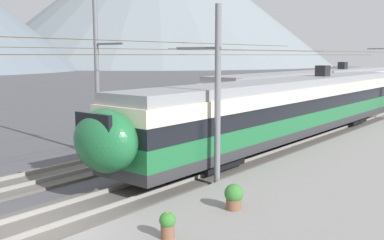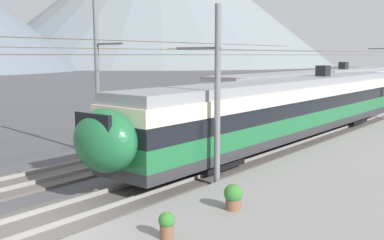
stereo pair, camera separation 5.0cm
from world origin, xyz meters
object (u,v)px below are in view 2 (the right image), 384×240
potted_plant_by_shelter (167,224)px  potted_plant_platform_edge (233,196)px  train_near_platform (289,107)px  train_far_track (320,88)px  catenary_mast_mid (214,93)px  catenary_mast_far_side (99,75)px

potted_plant_by_shelter → potted_plant_platform_edge: bearing=-1.9°
potted_plant_platform_edge → potted_plant_by_shelter: bearing=178.1°
train_near_platform → potted_plant_by_shelter: 15.87m
train_far_track → catenary_mast_mid: bearing=-165.6°
train_near_platform → catenary_mast_far_side: (-8.80, 6.30, 2.01)m
potted_plant_platform_edge → potted_plant_by_shelter: 3.01m
catenary_mast_mid → catenary_mast_far_side: bearing=83.5°
train_near_platform → potted_plant_by_shelter: (-15.22, -4.26, -1.45)m
train_near_platform → catenary_mast_mid: 9.99m
catenary_mast_far_side → train_far_track: bearing=-4.2°
catenary_mast_far_side → potted_plant_platform_edge: bearing=-107.7°
potted_plant_platform_edge → train_far_track: bearing=18.2°
catenary_mast_mid → potted_plant_by_shelter: catenary_mast_mid is taller
train_near_platform → potted_plant_by_shelter: size_ratio=39.61×
train_far_track → potted_plant_by_shelter: train_far_track is taller
catenary_mast_far_side → potted_plant_by_shelter: 12.83m
train_near_platform → catenary_mast_far_side: catenary_mast_far_side is taller
train_far_track → potted_plant_by_shelter: size_ratio=47.00×
catenary_mast_mid → catenary_mast_far_side: 8.11m
potted_plant_platform_edge → potted_plant_by_shelter: potted_plant_platform_edge is taller
train_near_platform → catenary_mast_far_side: size_ratio=0.59×
train_far_track → catenary_mast_mid: size_ratio=0.71×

